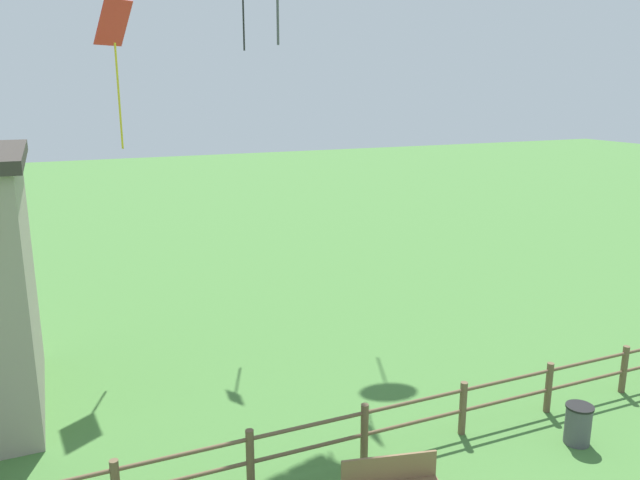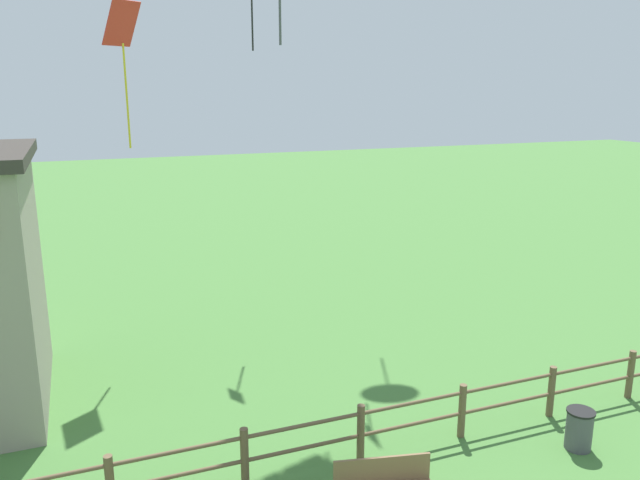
# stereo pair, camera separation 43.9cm
# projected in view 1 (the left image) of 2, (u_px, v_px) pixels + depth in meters

# --- Properties ---
(wooden_fence) EXTENTS (17.22, 0.14, 1.08)m
(wooden_fence) POSITION_uv_depth(u_px,v_px,m) (364.00, 428.00, 11.16)
(wooden_fence) COLOR brown
(wooden_fence) RESTS_ON ground_plane
(trash_bin) EXTENTS (0.52, 0.52, 0.77)m
(trash_bin) POSITION_uv_depth(u_px,v_px,m) (578.00, 424.00, 11.73)
(trash_bin) COLOR #4C4C51
(trash_bin) RESTS_ON ground_plane
(kite_red_diamond) EXTENTS (0.98, 0.91, 3.47)m
(kite_red_diamond) POSITION_uv_depth(u_px,v_px,m) (115.00, 42.00, 14.80)
(kite_red_diamond) COLOR red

